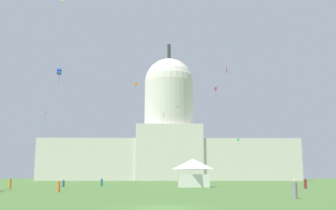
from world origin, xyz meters
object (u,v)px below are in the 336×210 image
object	(u,v)px
event_tent	(193,173)
kite_orange_mid_b	(45,114)
person_orange_lawn_far_right	(10,184)
kite_green_low	(238,140)
person_maroon_lawn_far_left	(305,184)
kite_red_mid	(163,116)
person_teal_aisle_center	(102,183)
person_orange_edge_west	(59,186)
kite_orange_mid	(136,84)
kite_blue_mid	(59,71)
kite_violet_mid	(177,108)
person_grey_near_tree_west	(295,190)
kite_pink_mid	(226,71)
person_tan_front_center	(183,183)
capitol_building	(169,141)
kite_white_high	(62,0)
kite_magenta_mid_b	(216,89)
person_denim_near_tree_east	(63,184)

from	to	relation	value
event_tent	kite_orange_mid_b	world-z (taller)	kite_orange_mid_b
person_orange_lawn_far_right	kite_green_low	bearing A→B (deg)	15.24
person_maroon_lawn_far_left	kite_red_mid	size ratio (longest dim) A/B	0.45
person_teal_aisle_center	person_orange_edge_west	xyz separation A→B (m)	(-1.00, -31.41, -0.02)
kite_orange_mid	kite_blue_mid	size ratio (longest dim) A/B	0.71
kite_green_low	kite_orange_mid_b	world-z (taller)	kite_orange_mid_b
kite_violet_mid	person_orange_edge_west	bearing A→B (deg)	25.77
kite_green_low	person_maroon_lawn_far_left	bearing A→B (deg)	156.93
person_grey_near_tree_west	kite_pink_mid	size ratio (longest dim) A/B	0.61
kite_red_mid	person_tan_front_center	bearing A→B (deg)	-118.82
capitol_building	person_grey_near_tree_west	xyz separation A→B (m)	(7.20, -173.04, -19.44)
kite_blue_mid	person_orange_lawn_far_right	bearing A→B (deg)	78.37
person_teal_aisle_center	person_grey_near_tree_west	bearing A→B (deg)	111.99
kite_green_low	kite_white_high	xyz separation A→B (m)	(-61.13, -22.50, 43.94)
event_tent	kite_orange_mid	size ratio (longest dim) A/B	2.21
person_grey_near_tree_west	kite_red_mid	bearing A→B (deg)	-94.87
kite_green_low	kite_blue_mid	distance (m)	77.02
person_grey_near_tree_west	kite_orange_mid	size ratio (longest dim) A/B	0.64
person_teal_aisle_center	person_maroon_lawn_far_left	bearing A→B (deg)	149.78
kite_pink_mid	kite_green_low	xyz separation A→B (m)	(16.04, 72.02, -6.98)
person_grey_near_tree_west	kite_orange_mid_b	world-z (taller)	kite_orange_mid_b
person_tan_front_center	kite_magenta_mid_b	xyz separation A→B (m)	(15.22, 57.17, 31.96)
kite_violet_mid	kite_orange_mid_b	xyz separation A→B (m)	(-45.67, -15.94, -4.99)
person_grey_near_tree_west	kite_blue_mid	bearing A→B (deg)	-69.17
person_teal_aisle_center	person_grey_near_tree_west	distance (m)	52.95
kite_orange_mid	person_orange_lawn_far_right	bearing A→B (deg)	81.18
kite_orange_mid	person_grey_near_tree_west	bearing A→B (deg)	104.32
capitol_building	kite_white_high	bearing A→B (deg)	-113.59
capitol_building	kite_pink_mid	size ratio (longest dim) A/B	47.39
person_denim_near_tree_east	kite_blue_mid	bearing A→B (deg)	176.84
person_grey_near_tree_west	kite_magenta_mid_b	xyz separation A→B (m)	(7.92, 103.65, 31.96)
capitol_building	person_orange_edge_west	size ratio (longest dim) A/B	82.46
person_grey_near_tree_west	person_orange_edge_west	world-z (taller)	person_grey_near_tree_west
person_tan_front_center	kite_orange_mid_b	xyz separation A→B (m)	(-43.85, 52.55, 22.00)
person_orange_edge_west	kite_magenta_mid_b	distance (m)	99.07
person_denim_near_tree_east	kite_violet_mid	xyz separation A→B (m)	(24.76, 73.99, 27.10)
kite_orange_mid	kite_magenta_mid_b	xyz separation A→B (m)	(28.66, 0.51, -1.64)
kite_orange_mid	kite_red_mid	world-z (taller)	kite_orange_mid
kite_orange_mid_b	capitol_building	bearing A→B (deg)	103.38
kite_blue_mid	kite_white_high	world-z (taller)	kite_white_high
kite_orange_mid	kite_red_mid	bearing A→B (deg)	125.51
kite_green_low	kite_magenta_mid_b	xyz separation A→B (m)	(-8.92, -6.97, 17.58)
person_teal_aisle_center	person_tan_front_center	world-z (taller)	person_tan_front_center
kite_green_low	event_tent	bearing A→B (deg)	142.66
person_orange_lawn_far_right	person_orange_edge_west	distance (m)	17.73
capitol_building	person_denim_near_tree_east	xyz separation A→B (m)	(-23.04, -132.06, -19.55)
kite_pink_mid	kite_magenta_mid_b	xyz separation A→B (m)	(7.12, 65.05, 10.59)
person_tan_front_center	person_orange_edge_west	bearing A→B (deg)	38.88
person_orange_lawn_far_right	kite_pink_mid	xyz separation A→B (m)	(36.86, 8.98, 21.35)
person_grey_near_tree_west	kite_white_high	bearing A→B (deg)	-75.30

